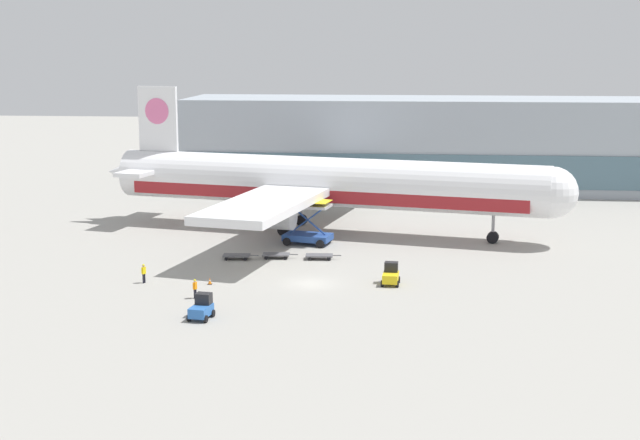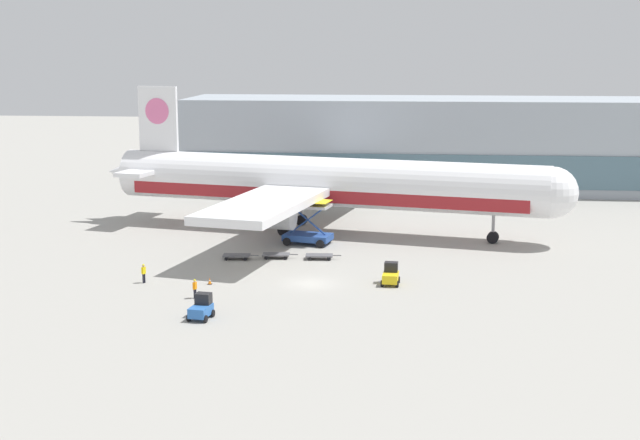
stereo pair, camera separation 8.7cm
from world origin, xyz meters
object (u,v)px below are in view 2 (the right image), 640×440
at_px(baggage_tug_foreground, 391,275).
at_px(baggage_dolly_second, 276,255).
at_px(ground_crew_far, 144,272).
at_px(baggage_dolly_lead, 237,256).
at_px(baggage_dolly_third, 319,256).
at_px(ground_crew_near, 195,287).
at_px(airplane_main, 319,184).
at_px(baggage_tug_mid, 202,308).
at_px(scissor_lift_loader, 308,227).
at_px(traffic_cone_near, 210,281).

xyz_separation_m(baggage_tug_foreground, baggage_dolly_second, (-12.13, 9.27, -0.49)).
bearing_deg(ground_crew_far, baggage_dolly_lead, 173.54).
relative_size(baggage_dolly_third, ground_crew_near, 2.15).
xyz_separation_m(airplane_main, baggage_tug_mid, (-6.08, -35.59, -4.96)).
xyz_separation_m(baggage_dolly_second, ground_crew_near, (-4.88, -15.72, 0.63)).
bearing_deg(baggage_tug_mid, baggage_tug_foreground, -42.31).
bearing_deg(baggage_dolly_lead, baggage_tug_foreground, -30.89).
height_order(airplane_main, baggage_dolly_lead, airplane_main).
relative_size(ground_crew_near, ground_crew_far, 0.95).
bearing_deg(scissor_lift_loader, baggage_dolly_second, -97.00).
bearing_deg(baggage_tug_foreground, ground_crew_near, 114.23).
relative_size(baggage_dolly_lead, baggage_dolly_third, 1.00).
height_order(baggage_tug_foreground, baggage_tug_mid, same).
distance_m(baggage_tug_foreground, baggage_tug_mid, 19.41).
bearing_deg(baggage_dolly_lead, scissor_lift_loader, 47.51).
bearing_deg(baggage_tug_mid, ground_crew_far, 45.92).
relative_size(scissor_lift_loader, ground_crew_far, 3.13).
xyz_separation_m(ground_crew_far, traffic_cone_near, (6.24, 0.13, -0.77)).
relative_size(airplane_main, baggage_dolly_second, 15.34).
bearing_deg(baggage_dolly_third, airplane_main, 92.37).
bearing_deg(baggage_dolly_lead, baggage_dolly_third, 2.23).
xyz_separation_m(baggage_dolly_second, baggage_dolly_third, (4.54, 0.01, 0.00)).
bearing_deg(scissor_lift_loader, traffic_cone_near, -99.25).
xyz_separation_m(baggage_dolly_second, ground_crew_far, (-10.87, -11.08, 0.70)).
height_order(ground_crew_near, ground_crew_far, ground_crew_far).
height_order(ground_crew_near, traffic_cone_near, ground_crew_near).
relative_size(baggage_dolly_second, baggage_dolly_third, 1.00).
bearing_deg(baggage_tug_foreground, scissor_lift_loader, 33.64).
distance_m(baggage_dolly_lead, ground_crew_near, 14.94).
distance_m(baggage_dolly_second, traffic_cone_near, 11.89).
relative_size(baggage_tug_foreground, ground_crew_near, 1.46).
height_order(baggage_tug_foreground, traffic_cone_near, baggage_tug_foreground).
bearing_deg(ground_crew_far, baggage_tug_foreground, 121.69).
bearing_deg(baggage_tug_foreground, traffic_cone_near, 99.19).
distance_m(baggage_dolly_lead, traffic_cone_near, 10.15).
relative_size(baggage_dolly_lead, ground_crew_far, 2.05).
xyz_separation_m(airplane_main, baggage_dolly_third, (1.40, -14.08, -5.45)).
xyz_separation_m(ground_crew_near, traffic_cone_near, (0.25, 4.77, -0.71)).
bearing_deg(airplane_main, traffic_cone_near, -95.01).
relative_size(baggage_tug_foreground, traffic_cone_near, 3.93).
bearing_deg(baggage_tug_mid, baggage_dolly_third, -10.54).
bearing_deg(baggage_tug_mid, ground_crew_near, 27.20).
xyz_separation_m(scissor_lift_loader, ground_crew_far, (-13.39, -18.31, -0.83)).
bearing_deg(airplane_main, baggage_dolly_lead, -103.48).
bearing_deg(baggage_dolly_third, scissor_lift_loader, 102.30).
height_order(baggage_tug_foreground, ground_crew_near, baggage_tug_foreground).
distance_m(scissor_lift_loader, ground_crew_far, 22.70).
xyz_separation_m(scissor_lift_loader, baggage_dolly_second, (-2.52, -7.23, -1.53)).
bearing_deg(baggage_tug_foreground, baggage_dolly_second, 56.06).
bearing_deg(baggage_tug_mid, baggage_dolly_lead, 11.68).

